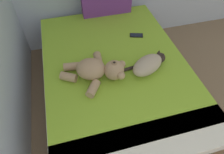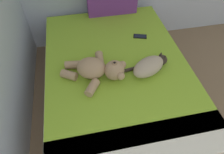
{
  "view_description": "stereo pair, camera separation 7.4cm",
  "coord_description": "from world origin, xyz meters",
  "px_view_note": "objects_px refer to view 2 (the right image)",
  "views": [
    {
      "loc": [
        0.57,
        1.36,
        1.93
      ],
      "look_at": [
        0.88,
        2.51,
        0.57
      ],
      "focal_mm": 31.84,
      "sensor_mm": 36.0,
      "label": 1
    },
    {
      "loc": [
        0.65,
        1.35,
        1.93
      ],
      "look_at": [
        0.88,
        2.51,
        0.57
      ],
      "focal_mm": 31.84,
      "sensor_mm": 36.0,
      "label": 2
    }
  ],
  "objects_px": {
    "bed": "(116,81)",
    "cat": "(150,66)",
    "cell_phone": "(140,36)",
    "teddy_bear": "(98,69)"
  },
  "relations": [
    {
      "from": "teddy_bear",
      "to": "bed",
      "type": "bearing_deg",
      "value": 31.15
    },
    {
      "from": "bed",
      "to": "cell_phone",
      "type": "xyz_separation_m",
      "value": [
        0.35,
        0.36,
        0.27
      ]
    },
    {
      "from": "cat",
      "to": "teddy_bear",
      "type": "relative_size",
      "value": 0.72
    },
    {
      "from": "bed",
      "to": "cat",
      "type": "distance_m",
      "value": 0.47
    },
    {
      "from": "bed",
      "to": "cell_phone",
      "type": "height_order",
      "value": "cell_phone"
    },
    {
      "from": "bed",
      "to": "teddy_bear",
      "type": "height_order",
      "value": "teddy_bear"
    },
    {
      "from": "bed",
      "to": "cell_phone",
      "type": "relative_size",
      "value": 12.49
    },
    {
      "from": "bed",
      "to": "teddy_bear",
      "type": "distance_m",
      "value": 0.43
    },
    {
      "from": "bed",
      "to": "cat",
      "type": "height_order",
      "value": "cat"
    },
    {
      "from": "cat",
      "to": "cell_phone",
      "type": "xyz_separation_m",
      "value": [
        0.07,
        0.53,
        -0.07
      ]
    }
  ]
}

